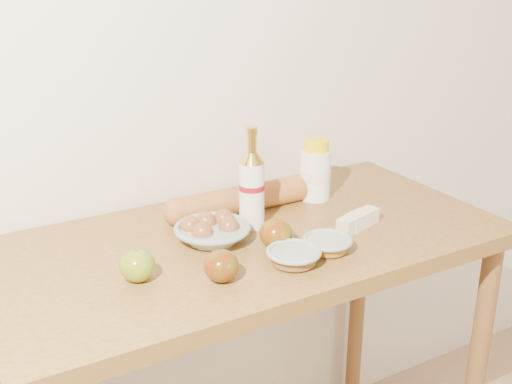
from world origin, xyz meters
TOP-DOWN VIEW (x-y plane):
  - back_wall at (0.00, 1.51)m, footprint 3.50×0.02m
  - table at (0.00, 1.18)m, footprint 1.20×0.60m
  - bourbon_bottle at (0.03, 1.23)m, footprint 0.07×0.07m
  - cream_bottle at (0.27, 1.30)m, footprint 0.10×0.10m
  - egg_bowl at (-0.09, 1.20)m, footprint 0.18×0.18m
  - baguette at (0.05, 1.32)m, footprint 0.41×0.08m
  - apple_yellowgreen at (-0.30, 1.11)m, footprint 0.08×0.08m
  - apple_redgreen_front at (-0.15, 1.02)m, footprint 0.09×0.09m
  - apple_redgreen_right at (0.02, 1.10)m, footprint 0.10×0.10m
  - sugar_bowl at (0.01, 1.01)m, footprint 0.16×0.16m
  - syrup_bowl at (0.11, 1.02)m, footprint 0.12×0.12m
  - butter_stick at (0.25, 1.09)m, footprint 0.13×0.07m

SIDE VIEW (x-z plane):
  - table at x=0.00m, z-range 0.33..1.23m
  - syrup_bowl at x=0.11m, z-range 0.90..0.93m
  - butter_stick at x=0.25m, z-range 0.90..0.94m
  - sugar_bowl at x=0.01m, z-range 0.90..0.94m
  - egg_bowl at x=-0.09m, z-range 0.89..0.96m
  - apple_redgreen_front at x=-0.15m, z-range 0.90..0.97m
  - apple_yellowgreen at x=-0.30m, z-range 0.90..0.97m
  - apple_redgreen_right at x=0.02m, z-range 0.90..0.97m
  - baguette at x=0.05m, z-range 0.90..0.97m
  - cream_bottle at x=0.27m, z-range 0.89..1.06m
  - bourbon_bottle at x=0.03m, z-range 0.88..1.12m
  - back_wall at x=0.00m, z-range 0.00..2.60m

